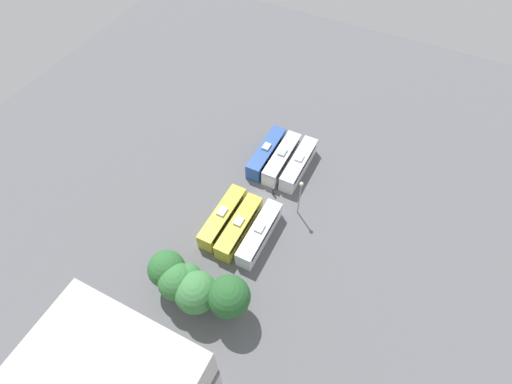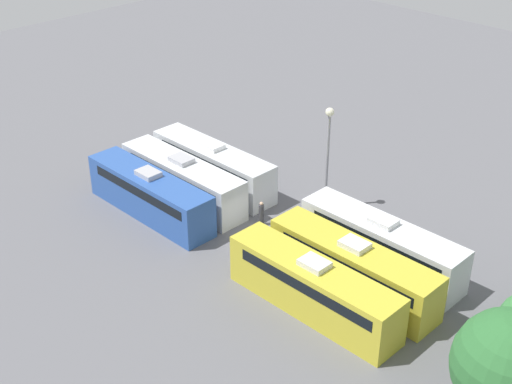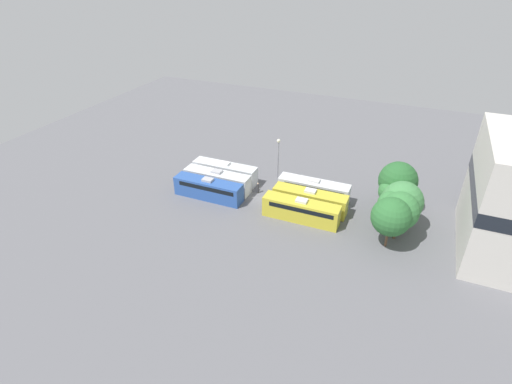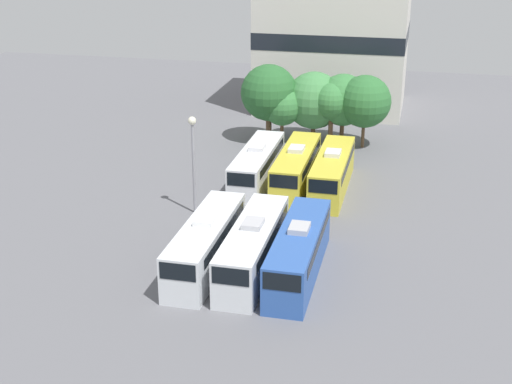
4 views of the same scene
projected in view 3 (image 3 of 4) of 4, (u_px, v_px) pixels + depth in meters
name	position (u px, v px, depth m)	size (l,w,h in m)	color
ground_plane	(261.00, 198.00, 62.04)	(112.26, 112.26, 0.00)	slate
bus_0	(225.00, 172.00, 66.16)	(2.50, 10.94, 3.36)	silver
bus_1	(217.00, 180.00, 63.69)	(2.50, 10.94, 3.36)	silver
bus_2	(209.00, 189.00, 61.36)	(2.50, 10.94, 3.36)	#2D56A8
bus_3	(314.00, 189.00, 61.15)	(2.50, 10.94, 3.36)	silver
bus_4	(310.00, 200.00, 58.47)	(2.50, 10.94, 3.36)	gold
bus_5	(301.00, 210.00, 56.19)	(2.50, 10.94, 3.36)	gold
worker_person	(258.00, 188.00, 63.08)	(0.36, 0.36, 1.78)	#333338
light_pole	(278.00, 153.00, 64.32)	(0.60, 0.60, 7.53)	gray
tree_0	(398.00, 181.00, 56.76)	(5.49, 5.49, 7.67)	brown
tree_1	(392.00, 191.00, 56.34)	(3.87, 3.87, 5.77)	brown
tree_2	(402.00, 202.00, 53.41)	(5.58, 5.58, 6.92)	brown
tree_3	(391.00, 204.00, 52.20)	(3.47, 3.47, 6.22)	brown
tree_4	(400.00, 211.00, 51.07)	(5.02, 5.02, 6.86)	brown
tree_5	(391.00, 217.00, 49.56)	(4.99, 4.99, 7.03)	brown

